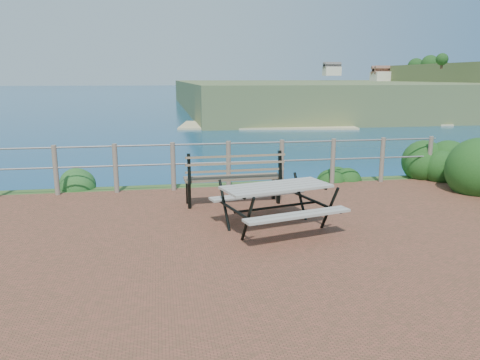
% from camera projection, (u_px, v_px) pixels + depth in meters
% --- Properties ---
extents(ground, '(10.00, 7.00, 0.12)m').
position_uv_depth(ground, '(263.00, 243.00, 6.69)').
color(ground, brown).
rests_on(ground, ground).
extents(ocean, '(1200.00, 1200.00, 0.00)m').
position_uv_depth(ocean, '(161.00, 82.00, 199.09)').
color(ocean, '#135574').
rests_on(ocean, ground).
extents(safety_railing, '(9.40, 0.10, 1.00)m').
position_uv_depth(safety_railing, '(228.00, 162.00, 9.79)').
color(safety_railing, '#6B5B4C').
rests_on(safety_railing, ground).
extents(picnic_table, '(1.76, 1.39, 0.69)m').
position_uv_depth(picnic_table, '(276.00, 203.00, 7.14)').
color(picnic_table, gray).
rests_on(picnic_table, ground).
extents(park_bench, '(1.80, 0.51, 1.01)m').
position_uv_depth(park_bench, '(233.00, 170.00, 8.56)').
color(park_bench, brown).
rests_on(park_bench, ground).
extents(shrub_right_edge, '(1.04, 1.04, 1.49)m').
position_uv_depth(shrub_right_edge, '(438.00, 179.00, 10.82)').
color(shrub_right_edge, '#153C12').
rests_on(shrub_right_edge, ground).
extents(shrub_lip_west, '(0.75, 0.75, 0.49)m').
position_uv_depth(shrub_lip_west, '(76.00, 186.00, 10.17)').
color(shrub_lip_west, '#205720').
rests_on(shrub_lip_west, ground).
extents(shrub_lip_east, '(0.68, 0.68, 0.39)m').
position_uv_depth(shrub_lip_east, '(337.00, 180.00, 10.81)').
color(shrub_lip_east, '#153C12').
rests_on(shrub_lip_east, ground).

